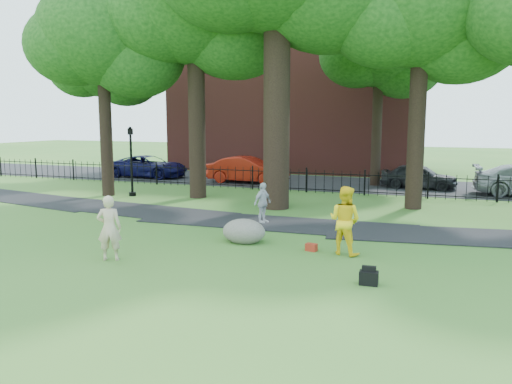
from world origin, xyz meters
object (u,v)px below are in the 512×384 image
at_px(man, 345,220).
at_px(red_sedan, 248,170).
at_px(woman, 109,228).
at_px(lamppost, 131,162).
at_px(boulder, 244,230).

bearing_deg(man, red_sedan, -41.02).
relative_size(woman, lamppost, 0.52).
distance_m(lamppost, red_sedan, 7.64).
distance_m(man, red_sedan, 16.16).
bearing_deg(man, woman, 43.70).
bearing_deg(boulder, man, -4.84).
bearing_deg(lamppost, woman, -75.26).
relative_size(woman, man, 0.91).
xyz_separation_m(man, boulder, (-3.16, 0.27, -0.57)).
xyz_separation_m(man, lamppost, (-11.89, 7.08, 0.72)).
distance_m(woman, man, 6.46).
bearing_deg(red_sedan, man, -148.16).
height_order(man, lamppost, lamppost).
distance_m(boulder, red_sedan, 14.52).
height_order(lamppost, red_sedan, lamppost).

